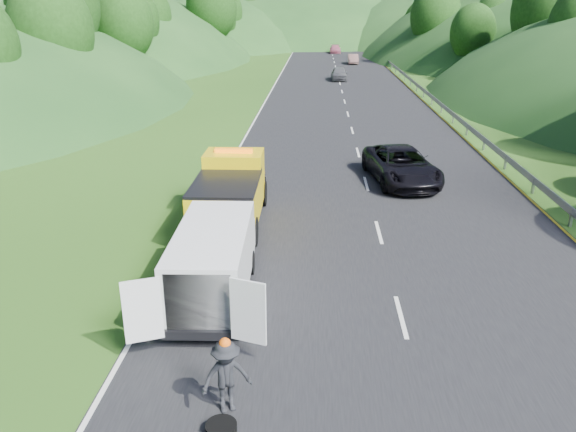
# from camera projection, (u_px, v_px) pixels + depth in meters

# --- Properties ---
(ground) EXTENTS (320.00, 320.00, 0.00)m
(ground) POSITION_uv_depth(u_px,v_px,m) (293.00, 280.00, 17.12)
(ground) COLOR #38661E
(ground) RESTS_ON ground
(road_surface) EXTENTS (14.00, 200.00, 0.02)m
(road_surface) POSITION_uv_depth(u_px,v_px,m) (342.00, 92.00, 54.35)
(road_surface) COLOR black
(road_surface) RESTS_ON ground
(guardrail) EXTENTS (0.06, 140.00, 1.52)m
(guardrail) POSITION_uv_depth(u_px,v_px,m) (400.00, 77.00, 65.68)
(guardrail) COLOR gray
(guardrail) RESTS_ON ground
(tree_line_left) EXTENTS (14.00, 140.00, 14.00)m
(tree_line_left) POSITION_uv_depth(u_px,v_px,m) (170.00, 69.00, 74.12)
(tree_line_left) COLOR #225118
(tree_line_left) RESTS_ON ground
(tree_line_right) EXTENTS (14.00, 140.00, 14.00)m
(tree_line_right) POSITION_uv_depth(u_px,v_px,m) (492.00, 70.00, 72.06)
(tree_line_right) COLOR #225118
(tree_line_right) RESTS_ON ground
(hills_backdrop) EXTENTS (201.00, 288.60, 44.00)m
(hills_backdrop) POSITION_uv_depth(u_px,v_px,m) (342.00, 38.00, 142.68)
(hills_backdrop) COLOR #2D5B23
(hills_backdrop) RESTS_ON ground
(tow_truck) EXTENTS (2.42, 6.19, 2.65)m
(tow_truck) POSITION_uv_depth(u_px,v_px,m) (231.00, 191.00, 21.20)
(tow_truck) COLOR black
(tow_truck) RESTS_ON ground
(white_van) EXTENTS (3.30, 6.09, 2.14)m
(white_van) POSITION_uv_depth(u_px,v_px,m) (214.00, 259.00, 15.72)
(white_van) COLOR black
(white_van) RESTS_ON ground
(woman) EXTENTS (0.64, 0.69, 1.54)m
(woman) POSITION_uv_depth(u_px,v_px,m) (190.00, 264.00, 18.18)
(woman) COLOR white
(woman) RESTS_ON ground
(child) EXTENTS (0.56, 0.54, 0.92)m
(child) POSITION_uv_depth(u_px,v_px,m) (234.00, 304.00, 15.74)
(child) COLOR tan
(child) RESTS_ON ground
(worker) EXTENTS (1.21, 0.98, 1.63)m
(worker) POSITION_uv_depth(u_px,v_px,m) (228.00, 410.00, 11.64)
(worker) COLOR black
(worker) RESTS_ON ground
(suitcase) EXTENTS (0.38, 0.29, 0.55)m
(suitcase) POSITION_uv_depth(u_px,v_px,m) (171.00, 265.00, 17.52)
(suitcase) COLOR #5C5945
(suitcase) RESTS_ON ground
(passing_suv) EXTENTS (3.53, 6.12, 1.61)m
(passing_suv) POSITION_uv_depth(u_px,v_px,m) (400.00, 182.00, 26.65)
(passing_suv) COLOR black
(passing_suv) RESTS_ON ground
(dist_car_a) EXTENTS (1.70, 4.22, 1.44)m
(dist_car_a) POSITION_uv_depth(u_px,v_px,m) (339.00, 80.00, 62.62)
(dist_car_a) COLOR #47474B
(dist_car_a) RESTS_ON ground
(dist_car_b) EXTENTS (1.40, 4.01, 1.32)m
(dist_car_b) POSITION_uv_depth(u_px,v_px,m) (353.00, 64.00, 79.92)
(dist_car_b) COLOR brown
(dist_car_b) RESTS_ON ground
(dist_car_c) EXTENTS (1.88, 4.62, 1.34)m
(dist_car_c) POSITION_uv_depth(u_px,v_px,m) (335.00, 53.00, 97.61)
(dist_car_c) COLOR #AD566C
(dist_car_c) RESTS_ON ground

